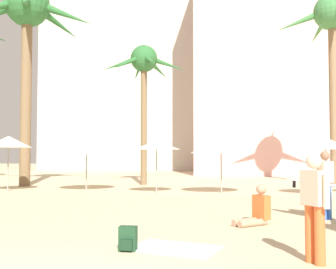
{
  "coord_description": "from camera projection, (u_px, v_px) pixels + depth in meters",
  "views": [
    {
      "loc": [
        1.94,
        -4.48,
        1.67
      ],
      "look_at": [
        0.53,
        6.1,
        2.16
      ],
      "focal_mm": 44.56,
      "sensor_mm": 36.0,
      "label": 1
    }
  ],
  "objects": [
    {
      "name": "hotel_tower_gray",
      "position": [
        143.0,
        13.0,
        45.78
      ],
      "size": [
        19.62,
        9.97,
        34.17
      ],
      "primitive_type": "cube",
      "color": "#BCB7AD",
      "rests_on": "ground"
    },
    {
      "name": "beach_towel",
      "position": [
        175.0,
        248.0,
        7.32
      ],
      "size": [
        1.74,
        1.4,
        0.01
      ],
      "primitive_type": "cube",
      "rotation": [
        0.0,
        0.0,
        -0.29
      ],
      "color": "white",
      "rests_on": "ground"
    },
    {
      "name": "palm_tree_far_left",
      "position": [
        27.0,
        20.0,
        21.66
      ],
      "size": [
        6.88,
        6.43,
        10.57
      ],
      "color": "brown",
      "rests_on": "ground"
    },
    {
      "name": "cafe_umbrella_2",
      "position": [
        87.0,
        149.0,
        19.02
      ],
      "size": [
        2.73,
        2.73,
        2.13
      ],
      "color": "gray",
      "rests_on": "ground"
    },
    {
      "name": "backpack",
      "position": [
        128.0,
        239.0,
        7.15
      ],
      "size": [
        0.3,
        0.25,
        0.42
      ],
      "rotation": [
        0.0,
        0.0,
        4.68
      ],
      "color": "#1C4026",
      "rests_on": "ground"
    },
    {
      "name": "person_near_left",
      "position": [
        314.0,
        203.0,
        6.35
      ],
      "size": [
        0.39,
        0.57,
        1.67
      ],
      "rotation": [
        0.0,
        0.0,
        0.53
      ],
      "color": "orange",
      "rests_on": "ground"
    },
    {
      "name": "cafe_umbrella_5",
      "position": [
        326.0,
        144.0,
        16.55
      ],
      "size": [
        2.01,
        2.01,
        2.3
      ],
      "color": "gray",
      "rests_on": "ground"
    },
    {
      "name": "palm_tree_center",
      "position": [
        332.0,
        28.0,
        21.95
      ],
      "size": [
        5.96,
        5.87,
        10.11
      ],
      "color": "#896B4C",
      "rests_on": "ground"
    },
    {
      "name": "cafe_umbrella_3",
      "position": [
        9.0,
        142.0,
        18.49
      ],
      "size": [
        2.02,
        2.02,
        2.45
      ],
      "color": "gray",
      "rests_on": "ground"
    },
    {
      "name": "person_far_left",
      "position": [
        327.0,
        183.0,
        10.45
      ],
      "size": [
        2.0,
        2.44,
        1.74
      ],
      "rotation": [
        0.0,
        0.0,
        5.43
      ],
      "color": "blue",
      "rests_on": "ground"
    },
    {
      "name": "person_mid_right",
      "position": [
        257.0,
        210.0,
        9.76
      ],
      "size": [
        0.92,
        0.85,
        0.95
      ],
      "rotation": [
        0.0,
        0.0,
        3.83
      ],
      "color": "tan",
      "rests_on": "ground"
    },
    {
      "name": "cafe_umbrella_0",
      "position": [
        221.0,
        147.0,
        17.54
      ],
      "size": [
        2.64,
        2.64,
        2.18
      ],
      "color": "gray",
      "rests_on": "ground"
    },
    {
      "name": "hotel_pink",
      "position": [
        293.0,
        59.0,
        35.37
      ],
      "size": [
        16.26,
        10.68,
        19.41
      ],
      "primitive_type": "cube",
      "color": "beige",
      "rests_on": "ground"
    },
    {
      "name": "palm_tree_left",
      "position": [
        144.0,
        70.0,
        22.45
      ],
      "size": [
        4.56,
        4.19,
        7.51
      ],
      "color": "brown",
      "rests_on": "ground"
    },
    {
      "name": "cafe_umbrella_4",
      "position": [
        156.0,
        145.0,
        17.65
      ],
      "size": [
        2.04,
        2.04,
        2.2
      ],
      "color": "gray",
      "rests_on": "ground"
    }
  ]
}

